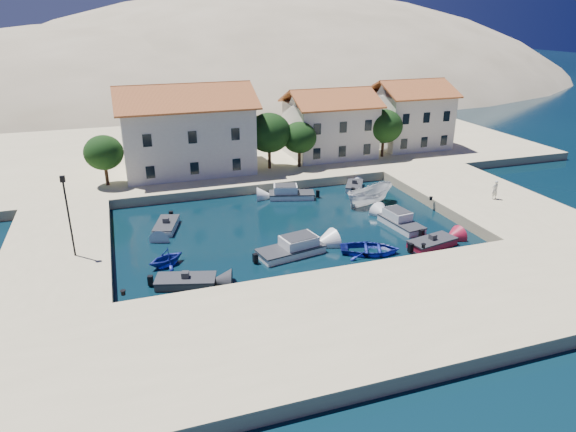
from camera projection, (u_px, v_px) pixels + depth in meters
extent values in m
plane|color=black|center=(332.00, 280.00, 37.00)|extent=(400.00, 400.00, 0.00)
cube|color=#C5B687|center=(371.00, 317.00, 31.54)|extent=(52.00, 12.00, 1.00)
cube|color=#C5B687|center=(480.00, 198.00, 51.72)|extent=(11.00, 20.00, 1.00)
cube|color=#C5B687|center=(57.00, 253.00, 39.97)|extent=(8.00, 20.00, 1.00)
cube|color=#C5B687|center=(237.00, 148.00, 70.86)|extent=(80.00, 36.00, 1.00)
ellipsoid|color=gray|center=(134.00, 164.00, 138.25)|extent=(198.00, 126.00, 72.00)
ellipsoid|color=gray|center=(272.00, 151.00, 171.09)|extent=(220.00, 176.00, 99.00)
cube|color=beige|center=(187.00, 138.00, 58.11)|extent=(14.00, 9.00, 7.50)
pyramid|color=brown|center=(184.00, 94.00, 56.32)|extent=(14.70, 9.45, 2.20)
cube|color=beige|center=(330.00, 129.00, 64.53)|extent=(10.00, 8.00, 6.50)
pyramid|color=brown|center=(331.00, 96.00, 63.00)|extent=(10.50, 8.40, 1.80)
cube|color=beige|center=(409.00, 120.00, 68.89)|extent=(9.00, 8.00, 7.00)
pyramid|color=brown|center=(412.00, 87.00, 67.26)|extent=(9.45, 8.40, 1.80)
cylinder|color=#382314|center=(106.00, 174.00, 53.71)|extent=(0.36, 0.36, 2.50)
ellipsoid|color=black|center=(104.00, 153.00, 52.88)|extent=(4.00, 4.00, 3.60)
cylinder|color=#382314|center=(269.00, 156.00, 59.42)|extent=(0.36, 0.36, 3.00)
ellipsoid|color=black|center=(269.00, 133.00, 58.42)|extent=(5.00, 5.00, 4.50)
cylinder|color=#382314|center=(299.00, 156.00, 60.11)|extent=(0.36, 0.36, 2.50)
ellipsoid|color=black|center=(299.00, 137.00, 59.28)|extent=(4.00, 4.00, 3.60)
cylinder|color=#382314|center=(383.00, 146.00, 64.37)|extent=(0.36, 0.36, 2.75)
ellipsoid|color=black|center=(384.00, 126.00, 63.45)|extent=(4.60, 4.60, 4.14)
cylinder|color=black|center=(69.00, 218.00, 37.36)|extent=(0.14, 0.14, 6.00)
cube|color=black|center=(62.00, 179.00, 36.25)|extent=(0.35, 0.25, 0.45)
cylinder|color=black|center=(123.00, 293.00, 33.03)|extent=(0.36, 0.36, 0.30)
cylinder|color=black|center=(423.00, 246.00, 39.66)|extent=(0.36, 0.36, 0.30)
cylinder|color=black|center=(431.00, 199.00, 49.75)|extent=(0.36, 0.36, 0.30)
cube|color=#2F3034|center=(186.00, 282.00, 36.18)|extent=(4.44, 2.89, 0.90)
cube|color=#2F3034|center=(186.00, 278.00, 36.06)|extent=(4.54, 2.95, 0.10)
cube|color=#2F3034|center=(185.00, 275.00, 35.97)|extent=(0.62, 0.62, 0.50)
cube|color=white|center=(291.00, 251.00, 40.81)|extent=(5.57, 3.22, 0.90)
cube|color=#2F3034|center=(291.00, 248.00, 40.68)|extent=(5.70, 3.29, 0.10)
cube|color=white|center=(291.00, 243.00, 40.55)|extent=(3.09, 2.41, 0.90)
imported|color=navy|center=(370.00, 253.00, 41.16)|extent=(5.63, 4.91, 0.97)
cube|color=maroon|center=(432.00, 243.00, 42.24)|extent=(4.31, 2.61, 0.90)
cube|color=#2F3034|center=(432.00, 240.00, 42.12)|extent=(4.41, 2.67, 0.10)
cube|color=#2F3034|center=(433.00, 237.00, 42.04)|extent=(0.60, 0.60, 0.50)
cube|color=white|center=(401.00, 224.00, 46.01)|extent=(2.45, 4.85, 0.90)
cube|color=#2F3034|center=(401.00, 221.00, 45.89)|extent=(2.50, 4.96, 0.10)
cube|color=white|center=(402.00, 217.00, 45.75)|extent=(1.90, 2.64, 0.90)
imported|color=white|center=(369.00, 204.00, 51.54)|extent=(5.89, 3.44, 2.14)
cube|color=white|center=(354.00, 187.00, 56.00)|extent=(3.15, 3.83, 0.90)
cube|color=#2F3034|center=(354.00, 184.00, 55.88)|extent=(3.22, 3.92, 0.10)
cube|color=#2F3034|center=(355.00, 182.00, 55.80)|extent=(0.68, 0.68, 0.50)
imported|color=navy|center=(167.00, 265.00, 39.15)|extent=(3.70, 3.52, 1.52)
cube|color=white|center=(166.00, 226.00, 45.62)|extent=(2.76, 4.14, 0.90)
cube|color=#2F3034|center=(166.00, 223.00, 45.50)|extent=(2.82, 4.24, 0.10)
cube|color=#2F3034|center=(166.00, 221.00, 45.42)|extent=(0.63, 0.63, 0.50)
cube|color=white|center=(292.00, 196.00, 53.20)|extent=(4.88, 3.08, 0.90)
cube|color=#2F3034|center=(292.00, 193.00, 53.08)|extent=(5.00, 3.15, 0.10)
cube|color=white|center=(292.00, 189.00, 52.94)|extent=(2.75, 2.22, 0.90)
imported|color=beige|center=(495.00, 190.00, 49.78)|extent=(0.71, 0.49, 1.87)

